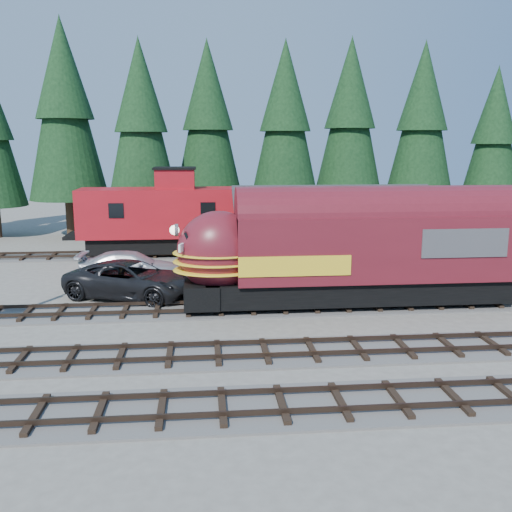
{
  "coord_description": "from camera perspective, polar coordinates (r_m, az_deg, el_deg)",
  "views": [
    {
      "loc": [
        -8.3,
        -22.37,
        7.85
      ],
      "look_at": [
        -5.78,
        4.0,
        2.63
      ],
      "focal_mm": 40.0,
      "sensor_mm": 36.0,
      "label": 1
    }
  ],
  "objects": [
    {
      "name": "ground",
      "position": [
        25.12,
        14.25,
        -7.42
      ],
      "size": [
        120.0,
        120.0,
        0.0
      ],
      "primitive_type": "plane",
      "color": "#6B665B",
      "rests_on": "ground"
    },
    {
      "name": "caboose",
      "position": [
        40.78,
        -9.47,
        3.95
      ],
      "size": [
        11.17,
        3.24,
        5.81
      ],
      "color": "black",
      "rests_on": "ground"
    },
    {
      "name": "locomotive",
      "position": [
        27.68,
        8.31,
        0.1
      ],
      "size": [
        16.45,
        3.27,
        4.47
      ],
      "color": "black",
      "rests_on": "ground"
    },
    {
      "name": "conifer_backdrop",
      "position": [
        49.19,
        9.33,
        13.27
      ],
      "size": [
        79.98,
        22.52,
        16.1
      ],
      "color": "black",
      "rests_on": "ground"
    },
    {
      "name": "pickup_truck_a",
      "position": [
        30.12,
        -12.28,
        -2.34
      ],
      "size": [
        7.59,
        5.56,
        1.92
      ],
      "primitive_type": "imported",
      "rotation": [
        0.0,
        0.0,
        1.18
      ],
      "color": "black",
      "rests_on": "ground"
    },
    {
      "name": "track_spur",
      "position": [
        41.15,
        -7.73,
        0.13
      ],
      "size": [
        32.0,
        3.2,
        0.33
      ],
      "color": "#4C4947",
      "rests_on": "ground"
    },
    {
      "name": "depot",
      "position": [
        34.26,
        8.63,
        2.82
      ],
      "size": [
        12.8,
        7.0,
        5.3
      ],
      "color": "gold",
      "rests_on": "ground"
    },
    {
      "name": "pickup_truck_b",
      "position": [
        33.69,
        -12.36,
        -1.07
      ],
      "size": [
        6.13,
        2.73,
        1.75
      ],
      "primitive_type": "imported",
      "rotation": [
        0.0,
        0.0,
        1.52
      ],
      "color": "#B5B8BD",
      "rests_on": "ground"
    }
  ]
}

